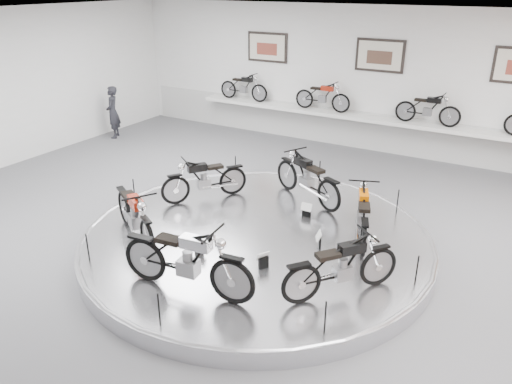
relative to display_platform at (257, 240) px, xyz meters
The scene contains 19 objects.
floor 0.34m from the display_platform, 90.00° to the right, with size 16.00×16.00×0.00m, color #555558.
ceiling 3.86m from the display_platform, 90.00° to the right, with size 16.00×16.00×0.00m, color white.
wall_back 6.95m from the display_platform, 90.00° to the left, with size 16.00×16.00×0.00m, color silver.
dado_band 6.69m from the display_platform, 90.00° to the left, with size 15.68×0.04×1.10m, color #BCBCBA.
display_platform is the anchor object (origin of this frame).
platform_rim 0.12m from the display_platform, ahead, with size 6.40×6.40×0.10m, color #B2B2BA.
shelf 6.46m from the display_platform, 90.00° to the left, with size 11.00×0.55×0.10m, color silver.
poster_left 7.94m from the display_platform, 117.72° to the left, with size 1.35×0.06×0.88m, color beige.
poster_center 7.13m from the display_platform, 90.00° to the left, with size 1.35×0.06×0.88m, color beige.
shelf_bike_a 7.76m from the display_platform, 123.27° to the left, with size 1.22×0.42×0.73m, color black, non-canonical shape.
shelf_bike_b 6.69m from the display_platform, 103.19° to the left, with size 1.22×0.42×0.73m, color maroon, non-canonical shape.
shelf_bike_c 6.69m from the display_platform, 76.81° to the left, with size 1.22×0.42×0.73m, color black, non-canonical shape.
bike_a 2.00m from the display_platform, 25.85° to the left, with size 1.63×0.58×0.96m, color #CE5A00, non-canonical shape.
bike_b 1.97m from the display_platform, 85.32° to the left, with size 1.74×0.61×1.02m, color black, non-canonical shape.
bike_c 2.00m from the display_platform, 155.23° to the left, with size 1.60×0.56×0.94m, color black, non-canonical shape.
bike_d 2.26m from the display_platform, 143.36° to the right, with size 1.75×0.62×1.03m, color maroon, non-canonical shape.
bike_e 2.22m from the display_platform, 88.91° to the right, with size 1.87×0.66×1.10m, color #BCBCC1, non-canonical shape.
bike_f 2.36m from the display_platform, 26.78° to the right, with size 1.63×0.57×0.96m, color black, non-canonical shape.
visitor 8.36m from the display_platform, 152.59° to the left, with size 0.59×0.38×1.61m, color black.
Camera 1 is at (4.10, -6.75, 4.63)m, focal length 35.00 mm.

